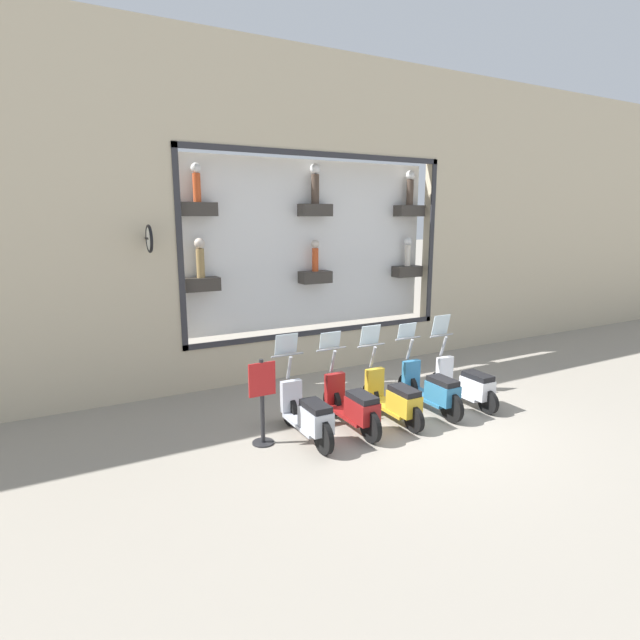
{
  "coord_description": "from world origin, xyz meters",
  "views": [
    {
      "loc": [
        -6.72,
        5.5,
        3.63
      ],
      "look_at": [
        1.61,
        1.02,
        1.69
      ],
      "focal_mm": 28.0,
      "sensor_mm": 36.0,
      "label": 1
    }
  ],
  "objects_px": {
    "scooter_silver_4": "(308,415)",
    "shop_sign_post": "(262,400)",
    "scooter_yellow_2": "(395,399)",
    "scooter_white_0": "(467,384)",
    "scooter_teal_1": "(432,390)",
    "scooter_red_3": "(353,406)"
  },
  "relations": [
    {
      "from": "scooter_white_0",
      "to": "shop_sign_post",
      "type": "relative_size",
      "value": 1.25
    },
    {
      "from": "scooter_white_0",
      "to": "scooter_teal_1",
      "type": "height_order",
      "value": "scooter_white_0"
    },
    {
      "from": "scooter_white_0",
      "to": "scooter_red_3",
      "type": "xyz_separation_m",
      "value": [
        0.0,
        2.64,
        0.02
      ]
    },
    {
      "from": "scooter_white_0",
      "to": "shop_sign_post",
      "type": "xyz_separation_m",
      "value": [
        0.25,
        4.21,
        0.34
      ]
    },
    {
      "from": "scooter_white_0",
      "to": "scooter_yellow_2",
      "type": "relative_size",
      "value": 1.0
    },
    {
      "from": "scooter_red_3",
      "to": "scooter_teal_1",
      "type": "bearing_deg",
      "value": -90.02
    },
    {
      "from": "scooter_yellow_2",
      "to": "shop_sign_post",
      "type": "distance_m",
      "value": 2.49
    },
    {
      "from": "scooter_white_0",
      "to": "scooter_red_3",
      "type": "bearing_deg",
      "value": 89.9
    },
    {
      "from": "scooter_silver_4",
      "to": "shop_sign_post",
      "type": "height_order",
      "value": "scooter_silver_4"
    },
    {
      "from": "scooter_silver_4",
      "to": "scooter_teal_1",
      "type": "bearing_deg",
      "value": -90.06
    },
    {
      "from": "scooter_teal_1",
      "to": "shop_sign_post",
      "type": "distance_m",
      "value": 3.36
    },
    {
      "from": "shop_sign_post",
      "to": "scooter_yellow_2",
      "type": "bearing_deg",
      "value": -95.82
    },
    {
      "from": "scooter_silver_4",
      "to": "shop_sign_post",
      "type": "xyz_separation_m",
      "value": [
        0.24,
        0.69,
        0.31
      ]
    },
    {
      "from": "scooter_yellow_2",
      "to": "scooter_white_0",
      "type": "bearing_deg",
      "value": -89.99
    },
    {
      "from": "scooter_yellow_2",
      "to": "scooter_silver_4",
      "type": "xyz_separation_m",
      "value": [
        0.01,
        1.76,
        0.03
      ]
    },
    {
      "from": "scooter_white_0",
      "to": "scooter_silver_4",
      "type": "bearing_deg",
      "value": 89.88
    },
    {
      "from": "scooter_teal_1",
      "to": "scooter_red_3",
      "type": "xyz_separation_m",
      "value": [
        0.0,
        1.76,
        0.0
      ]
    },
    {
      "from": "scooter_teal_1",
      "to": "shop_sign_post",
      "type": "xyz_separation_m",
      "value": [
        0.25,
        3.33,
        0.31
      ]
    },
    {
      "from": "scooter_white_0",
      "to": "scooter_teal_1",
      "type": "distance_m",
      "value": 0.88
    },
    {
      "from": "scooter_red_3",
      "to": "scooter_white_0",
      "type": "bearing_deg",
      "value": -90.1
    },
    {
      "from": "scooter_teal_1",
      "to": "shop_sign_post",
      "type": "relative_size",
      "value": 1.26
    },
    {
      "from": "shop_sign_post",
      "to": "scooter_teal_1",
      "type": "bearing_deg",
      "value": -94.21
    }
  ]
}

